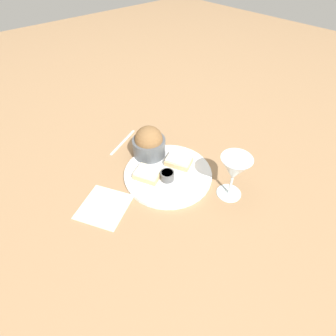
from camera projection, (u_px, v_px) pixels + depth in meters
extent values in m
plane|color=#93704C|center=(168.00, 175.00, 0.88)|extent=(4.00, 4.00, 0.00)
cylinder|color=white|center=(168.00, 174.00, 0.87)|extent=(0.29, 0.29, 0.01)
cylinder|color=#4C5156|center=(149.00, 147.00, 0.92)|extent=(0.11, 0.11, 0.06)
sphere|color=brown|center=(149.00, 140.00, 0.90)|extent=(0.10, 0.10, 0.10)
cylinder|color=#4C4C4C|center=(167.00, 176.00, 0.84)|extent=(0.05, 0.05, 0.03)
cylinder|color=tan|center=(167.00, 173.00, 0.83)|extent=(0.04, 0.04, 0.01)
cube|color=tan|center=(179.00, 162.00, 0.89)|extent=(0.10, 0.09, 0.02)
cube|color=beige|center=(179.00, 159.00, 0.88)|extent=(0.10, 0.08, 0.01)
cube|color=tan|center=(148.00, 175.00, 0.85)|extent=(0.10, 0.09, 0.02)
cube|color=beige|center=(148.00, 172.00, 0.84)|extent=(0.09, 0.08, 0.01)
cylinder|color=silver|center=(229.00, 193.00, 0.82)|extent=(0.08, 0.08, 0.01)
cylinder|color=silver|center=(231.00, 186.00, 0.80)|extent=(0.01, 0.01, 0.06)
cone|color=silver|center=(235.00, 169.00, 0.75)|extent=(0.09, 0.09, 0.08)
cube|color=beige|center=(104.00, 206.00, 0.78)|extent=(0.18, 0.19, 0.01)
cube|color=silver|center=(123.00, 142.00, 1.01)|extent=(0.07, 0.16, 0.01)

